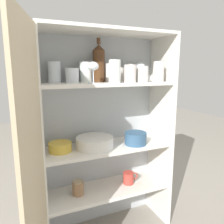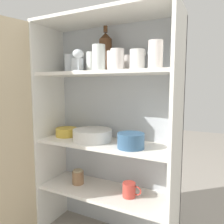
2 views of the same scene
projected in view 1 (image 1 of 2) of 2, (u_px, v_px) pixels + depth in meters
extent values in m
cube|color=#B2B7BC|center=(99.00, 133.00, 1.61)|extent=(0.88, 0.02, 1.37)
cube|color=white|center=(41.00, 148.00, 1.31)|extent=(0.02, 0.32, 1.37)
cube|color=white|center=(160.00, 132.00, 1.64)|extent=(0.02, 0.32, 1.37)
cube|color=white|center=(107.00, 32.00, 1.34)|extent=(0.88, 0.32, 0.02)
cube|color=silver|center=(107.00, 189.00, 1.55)|extent=(0.84, 0.29, 0.02)
cube|color=silver|center=(107.00, 147.00, 1.49)|extent=(0.84, 0.29, 0.02)
cube|color=silver|center=(107.00, 84.00, 1.41)|extent=(0.84, 0.29, 0.02)
cube|color=tan|center=(34.00, 178.00, 0.95)|extent=(0.13, 0.43, 1.37)
cylinder|color=silver|center=(130.00, 74.00, 1.37)|extent=(0.07, 0.07, 0.11)
cylinder|color=white|center=(86.00, 72.00, 1.40)|extent=(0.08, 0.08, 0.13)
cylinder|color=silver|center=(158.00, 72.00, 1.44)|extent=(0.07, 0.07, 0.13)
cylinder|color=silver|center=(120.00, 74.00, 1.50)|extent=(0.06, 0.06, 0.10)
cylinder|color=white|center=(55.00, 72.00, 1.34)|extent=(0.08, 0.08, 0.13)
cylinder|color=white|center=(142.00, 74.00, 1.43)|extent=(0.08, 0.08, 0.10)
cylinder|color=white|center=(115.00, 71.00, 1.31)|extent=(0.07, 0.07, 0.14)
cylinder|color=white|center=(72.00, 75.00, 1.34)|extent=(0.08, 0.08, 0.09)
cylinder|color=silver|center=(111.00, 73.00, 1.43)|extent=(0.07, 0.07, 0.12)
cylinder|color=white|center=(93.00, 83.00, 1.27)|extent=(0.07, 0.07, 0.01)
cylinder|color=white|center=(93.00, 77.00, 1.27)|extent=(0.01, 0.01, 0.07)
ellipsoid|color=white|center=(93.00, 66.00, 1.25)|extent=(0.06, 0.06, 0.05)
cylinder|color=white|center=(139.00, 81.00, 1.58)|extent=(0.06, 0.06, 0.01)
cylinder|color=white|center=(139.00, 76.00, 1.58)|extent=(0.01, 0.01, 0.06)
ellipsoid|color=white|center=(139.00, 67.00, 1.56)|extent=(0.09, 0.09, 0.07)
cylinder|color=silver|center=(130.00, 81.00, 1.54)|extent=(0.06, 0.06, 0.01)
cylinder|color=silver|center=(130.00, 76.00, 1.53)|extent=(0.01, 0.01, 0.07)
ellipsoid|color=silver|center=(130.00, 67.00, 1.52)|extent=(0.06, 0.06, 0.05)
cylinder|color=#4C2D19|center=(99.00, 66.00, 1.43)|extent=(0.08, 0.08, 0.20)
cone|color=#4C2D19|center=(99.00, 47.00, 1.41)|extent=(0.08, 0.08, 0.04)
cylinder|color=#4C2D19|center=(99.00, 41.00, 1.40)|extent=(0.03, 0.03, 0.04)
cylinder|color=silver|center=(95.00, 147.00, 1.45)|extent=(0.25, 0.25, 0.01)
cylinder|color=silver|center=(95.00, 146.00, 1.45)|extent=(0.25, 0.25, 0.01)
cylinder|color=silver|center=(95.00, 144.00, 1.45)|extent=(0.25, 0.25, 0.01)
cylinder|color=silver|center=(95.00, 143.00, 1.44)|extent=(0.25, 0.25, 0.01)
cylinder|color=silver|center=(95.00, 142.00, 1.44)|extent=(0.25, 0.25, 0.01)
cylinder|color=silver|center=(95.00, 140.00, 1.44)|extent=(0.25, 0.25, 0.01)
cylinder|color=silver|center=(95.00, 139.00, 1.44)|extent=(0.25, 0.25, 0.01)
cylinder|color=silver|center=(95.00, 138.00, 1.44)|extent=(0.25, 0.25, 0.01)
cylinder|color=#33567A|center=(136.00, 138.00, 1.51)|extent=(0.15, 0.15, 0.08)
torus|color=#33567A|center=(136.00, 133.00, 1.50)|extent=(0.15, 0.15, 0.01)
cylinder|color=gold|center=(60.00, 147.00, 1.38)|extent=(0.14, 0.14, 0.06)
torus|color=gold|center=(60.00, 143.00, 1.37)|extent=(0.14, 0.14, 0.01)
cylinder|color=#BC3D33|center=(128.00, 178.00, 1.60)|extent=(0.08, 0.08, 0.09)
torus|color=#BC3D33|center=(134.00, 176.00, 1.62)|extent=(0.06, 0.01, 0.06)
cylinder|color=#99704C|center=(78.00, 188.00, 1.46)|extent=(0.08, 0.08, 0.09)
cylinder|color=tan|center=(78.00, 182.00, 1.45)|extent=(0.07, 0.07, 0.01)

